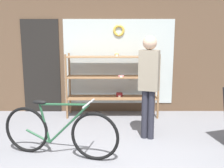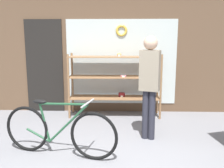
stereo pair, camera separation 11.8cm
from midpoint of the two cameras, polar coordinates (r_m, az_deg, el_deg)
The scene contains 4 objects.
storefront_facade at distance 5.68m, azimuth -1.19°, elevation 11.76°, with size 6.23×0.13×3.73m.
display_case at distance 5.38m, azimuth -0.15°, elevation 1.21°, with size 1.97×0.47×1.37m.
bicycle at distance 3.73m, azimuth -12.68°, elevation -10.50°, with size 1.72×0.56×0.83m.
pedestrian at distance 4.13m, azimuth 7.88°, elevation 1.12°, with size 0.36×0.28×1.73m.
Camera 1 is at (0.05, -2.86, 1.69)m, focal length 40.00 mm.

